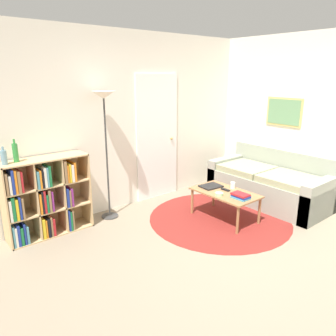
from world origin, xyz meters
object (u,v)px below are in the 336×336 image
bookshelf (43,198)px  laptop (211,186)px  coffee_table (225,195)px  floor_lamp (104,110)px  bottle_middle (15,152)px  couch (271,184)px  cup (233,185)px  bowl (219,194)px  bottle_left (4,157)px

bookshelf → laptop: (2.14, -0.86, -0.08)m
coffee_table → bookshelf: bearing=152.1°
floor_lamp → bottle_middle: 1.22m
couch → cup: size_ratio=19.67×
bookshelf → cup: bearing=-25.5°
laptop → bowl: bearing=-118.9°
couch → coffee_table: size_ratio=2.00×
cup → laptop: bearing=127.4°
bookshelf → laptop: bookshelf is taller
laptop → bowl: bowl is taller
bowl → bottle_left: 2.69m
couch → cup: couch is taller
floor_lamp → bottle_middle: size_ratio=6.57×
bowl → floor_lamp: bearing=132.9°
coffee_table → bottle_left: (-2.52, 1.11, 0.73)m
bookshelf → bottle_left: size_ratio=5.08×
bowl → cup: 0.37m
floor_lamp → bowl: floor_lamp is taller
bookshelf → couch: bookshelf is taller
bookshelf → floor_lamp: size_ratio=0.59×
laptop → bottle_middle: 2.63m
bottle_middle → coffee_table: bearing=-25.8°
cup → floor_lamp: bearing=143.0°
coffee_table → couch: bearing=-1.0°
cup → bottle_left: 2.98m
bookshelf → bottle_left: bearing=-176.7°
bowl → bottle_left: size_ratio=0.55×
bowl → couch: bearing=1.0°
coffee_table → bowl: 0.19m
bookshelf → floor_lamp: floor_lamp is taller
bottle_left → bottle_middle: size_ratio=0.76×
cup → bottle_left: size_ratio=0.46×
couch → bookshelf: bearing=160.4°
couch → bottle_middle: (-3.48, 1.17, 0.83)m
floor_lamp → coffee_table: (1.23, -1.10, -1.17)m
laptop → bottle_left: size_ratio=1.56×
coffee_table → cup: 0.21m
bookshelf → couch: bearing=-19.6°
bowl → bottle_left: (-2.34, 1.15, 0.67)m
floor_lamp → couch: floor_lamp is taller
couch → bottle_middle: 3.76m
laptop → bottle_middle: (-2.38, 0.88, 0.70)m
bookshelf → floor_lamp: 1.37m
bottle_left → bottle_middle: 0.14m
bookshelf → laptop: bearing=-21.9°
laptop → floor_lamp: bearing=146.2°
bowl → bottle_left: bottle_left is taller
couch → bottle_left: bearing=162.6°
coffee_table → cup: size_ratio=9.85×
cup → couch: bearing=-2.8°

